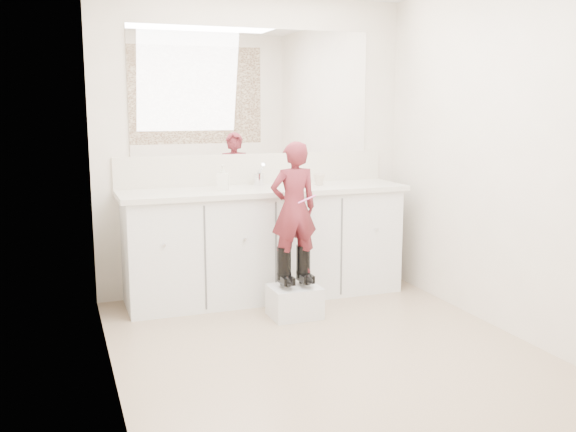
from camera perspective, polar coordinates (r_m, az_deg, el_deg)
name	(u,v)px	position (r m, az deg, el deg)	size (l,w,h in m)	color
floor	(325,349)	(4.18, 3.27, -11.72)	(3.00, 3.00, 0.00)	#907A5E
wall_back	(254,146)	(5.31, -3.06, 6.21)	(2.60, 2.60, 0.00)	beige
wall_front	(480,193)	(2.61, 16.71, 1.97)	(2.60, 2.60, 0.00)	beige
wall_left	(105,169)	(3.59, -15.99, 4.08)	(3.00, 3.00, 0.00)	beige
wall_right	(503,155)	(4.58, 18.60, 5.12)	(3.00, 3.00, 0.00)	beige
vanity_cabinet	(265,245)	(5.16, -2.08, -2.59)	(2.20, 0.55, 0.85)	silver
countertop	(265,190)	(5.07, -2.06, 2.29)	(2.28, 0.58, 0.04)	beige
backsplash	(255,169)	(5.31, -2.99, 4.21)	(2.28, 0.03, 0.25)	beige
mirror	(254,92)	(5.29, -3.06, 10.97)	(2.00, 0.02, 1.00)	white
dot_panel	(485,75)	(2.60, 17.08, 11.89)	(2.00, 0.01, 1.20)	#472819
faucet	(259,179)	(5.21, -2.63, 3.28)	(0.08, 0.08, 0.10)	silver
cup	(319,179)	(5.25, 2.80, 3.28)	(0.10, 0.10, 0.09)	beige
soap_bottle	(223,177)	(4.97, -5.81, 3.44)	(0.09, 0.09, 0.19)	silver
step_stool	(295,302)	(4.74, 0.59, -7.61)	(0.36, 0.30, 0.23)	silver
boot_left	(284,267)	(4.66, -0.36, -4.55)	(0.11, 0.20, 0.30)	black
boot_right	(303,265)	(4.71, 1.36, -4.39)	(0.11, 0.20, 0.30)	black
toddler	(294,208)	(4.60, 0.51, 0.71)	(0.35, 0.23, 0.96)	#962E3B
toothbrush	(307,199)	(4.54, 1.70, 1.51)	(0.01, 0.01, 0.14)	#F55FB9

